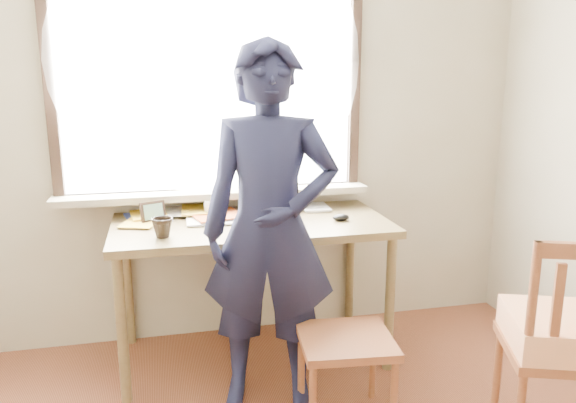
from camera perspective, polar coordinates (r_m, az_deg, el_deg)
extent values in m
cube|color=#B6AE93|center=(3.43, -4.40, 7.36)|extent=(3.50, 0.02, 2.60)
cube|color=white|center=(3.38, -7.89, 12.28)|extent=(1.70, 0.01, 1.30)
cube|color=black|center=(3.44, -7.51, 0.88)|extent=(1.82, 0.06, 0.06)
cube|color=black|center=(3.39, -23.13, 11.38)|extent=(0.06, 0.06, 1.30)
cube|color=black|center=(3.55, 6.75, 12.35)|extent=(0.06, 0.06, 1.30)
cube|color=#B6AE93|center=(3.37, -7.39, 0.80)|extent=(1.85, 0.20, 0.04)
cube|color=white|center=(3.30, -7.81, 14.00)|extent=(1.95, 0.02, 1.65)
cube|color=brown|center=(3.16, -3.73, -2.40)|extent=(1.53, 0.77, 0.04)
cylinder|color=brown|center=(2.97, -16.51, -12.49)|extent=(0.05, 0.05, 0.78)
cylinder|color=brown|center=(3.57, -15.96, -7.99)|extent=(0.05, 0.05, 0.78)
cylinder|color=brown|center=(3.19, 10.29, -10.24)|extent=(0.05, 0.05, 0.78)
cylinder|color=brown|center=(3.76, 6.33, -6.45)|extent=(0.05, 0.05, 0.78)
cube|color=black|center=(3.09, -1.78, -2.14)|extent=(0.37, 0.28, 0.02)
cube|color=black|center=(3.18, -1.97, 0.36)|extent=(0.35, 0.11, 0.23)
cube|color=black|center=(3.18, -1.97, 0.36)|extent=(0.30, 0.09, 0.19)
cube|color=black|center=(3.08, -1.76, -2.13)|extent=(0.31, 0.17, 0.00)
imported|color=white|center=(3.27, -7.48, -0.68)|extent=(0.14, 0.14, 0.10)
imported|color=black|center=(2.91, -12.64, -2.61)|extent=(0.15, 0.15, 0.10)
ellipsoid|color=black|center=(3.17, 5.41, -1.62)|extent=(0.10, 0.07, 0.04)
cube|color=white|center=(3.31, -14.06, -1.57)|extent=(0.30, 0.33, 0.01)
cube|color=white|center=(3.24, -13.57, -1.86)|extent=(0.23, 0.27, 0.00)
cube|color=white|center=(3.21, -13.47, -1.82)|extent=(0.32, 0.32, 0.01)
cube|color=#B14820|center=(3.41, -9.27, -0.69)|extent=(0.26, 0.28, 0.02)
cube|color=#384EB6|center=(3.19, -9.07, -1.53)|extent=(0.34, 0.34, 0.02)
cube|color=white|center=(3.34, -13.03, -0.92)|extent=(0.28, 0.28, 0.02)
cube|color=white|center=(3.35, -11.95, -0.78)|extent=(0.31, 0.35, 0.02)
imported|color=white|center=(3.36, -10.32, -1.05)|extent=(0.26, 0.29, 0.02)
imported|color=white|center=(3.42, 1.45, -0.65)|extent=(0.17, 0.23, 0.02)
cube|color=black|center=(3.20, -13.56, -1.14)|extent=(0.14, 0.07, 0.11)
cube|color=#517634|center=(3.20, -13.56, -1.14)|extent=(0.10, 0.05, 0.08)
cube|color=brown|center=(2.71, 5.92, -13.86)|extent=(0.47, 0.45, 0.04)
cylinder|color=brown|center=(2.93, 1.36, -16.38)|extent=(0.03, 0.03, 0.40)
cylinder|color=brown|center=(2.72, 10.69, -19.26)|extent=(0.03, 0.03, 0.40)
cylinder|color=brown|center=(3.00, 8.61, -15.79)|extent=(0.03, 0.03, 0.40)
cube|color=brown|center=(2.81, 25.87, -13.36)|extent=(0.59, 0.58, 0.04)
cylinder|color=brown|center=(3.02, 20.48, -15.98)|extent=(0.04, 0.04, 0.43)
cylinder|color=brown|center=(2.46, 23.54, -9.63)|extent=(0.04, 0.04, 0.53)
cube|color=brown|center=(2.50, 25.59, -10.25)|extent=(0.04, 0.03, 0.42)
cube|color=#E55116|center=(2.77, 26.05, -11.69)|extent=(0.57, 0.57, 0.14)
imported|color=black|center=(2.71, -1.84, -2.86)|extent=(0.74, 0.57, 1.80)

